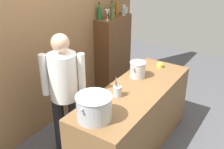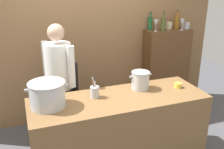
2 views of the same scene
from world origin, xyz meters
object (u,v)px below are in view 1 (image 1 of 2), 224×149
(stockpot_large, at_px, (94,108))
(wine_glass_tall, at_px, (107,13))
(stockpot_small, at_px, (138,69))
(spice_tin_cream, at_px, (112,13))
(wine_bottle_green, at_px, (99,13))
(spice_tin_silver, at_px, (125,11))
(utensil_crock, at_px, (117,91))
(wine_bottle_olive, at_px, (112,12))
(chef, at_px, (64,89))
(butter_jar, at_px, (160,65))
(wine_bottle_amber, at_px, (117,8))
(wine_glass_short, at_px, (124,8))

(stockpot_large, distance_m, wine_glass_tall, 2.19)
(stockpot_large, height_order, stockpot_small, stockpot_large)
(stockpot_small, relative_size, spice_tin_cream, 2.47)
(wine_bottle_green, relative_size, spice_tin_silver, 2.50)
(stockpot_small, bearing_deg, spice_tin_silver, 37.20)
(stockpot_large, height_order, spice_tin_cream, spice_tin_cream)
(wine_bottle_green, bearing_deg, utensil_crock, -137.81)
(utensil_crock, bearing_deg, wine_bottle_olive, 35.14)
(chef, xyz_separation_m, utensil_crock, (0.30, -0.57, 0.01))
(butter_jar, bearing_deg, utensil_crock, 175.47)
(stockpot_large, bearing_deg, utensil_crock, 4.79)
(wine_bottle_olive, xyz_separation_m, spice_tin_silver, (0.45, 0.02, -0.06))
(wine_bottle_green, distance_m, wine_glass_tall, 0.14)
(spice_tin_silver, bearing_deg, stockpot_large, -155.95)
(stockpot_large, bearing_deg, spice_tin_cream, 28.90)
(wine_bottle_green, height_order, wine_bottle_amber, wine_bottle_amber)
(stockpot_large, distance_m, wine_bottle_green, 2.23)
(wine_bottle_amber, bearing_deg, spice_tin_silver, -30.38)
(wine_glass_tall, xyz_separation_m, spice_tin_cream, (0.30, 0.11, -0.07))
(chef, bearing_deg, wine_bottle_amber, -111.22)
(chef, xyz_separation_m, stockpot_small, (0.89, -0.53, 0.04))
(wine_bottle_olive, height_order, spice_tin_silver, wine_bottle_olive)
(chef, relative_size, spice_tin_silver, 14.49)
(wine_bottle_olive, bearing_deg, butter_jar, -109.92)
(stockpot_small, relative_size, spice_tin_silver, 2.47)
(wine_glass_short, bearing_deg, wine_bottle_green, 157.56)
(wine_bottle_olive, xyz_separation_m, spice_tin_cream, (0.19, 0.13, -0.06))
(utensil_crock, height_order, wine_bottle_amber, wine_bottle_amber)
(wine_bottle_green, distance_m, spice_tin_silver, 0.61)
(stockpot_large, xyz_separation_m, wine_glass_short, (2.29, 1.02, 0.47))
(chef, height_order, wine_glass_tall, chef)
(stockpot_large, distance_m, wine_bottle_olive, 2.28)
(chef, bearing_deg, wine_glass_tall, -109.91)
(spice_tin_silver, bearing_deg, chef, -168.18)
(chef, distance_m, wine_glass_short, 2.18)
(chef, relative_size, wine_bottle_green, 5.79)
(wine_bottle_olive, xyz_separation_m, wine_glass_tall, (-0.11, 0.03, 0.02))
(wine_glass_tall, relative_size, spice_tin_cream, 1.61)
(chef, relative_size, wine_bottle_amber, 5.45)
(utensil_crock, bearing_deg, wine_glass_short, 28.92)
(stockpot_small, xyz_separation_m, wine_glass_short, (1.18, 0.93, 0.50))
(spice_tin_cream, bearing_deg, utensil_crock, -144.92)
(stockpot_large, relative_size, wine_bottle_olive, 1.45)
(utensil_crock, bearing_deg, spice_tin_silver, 28.67)
(butter_jar, xyz_separation_m, spice_tin_cream, (0.59, 1.23, 0.51))
(stockpot_small, bearing_deg, utensil_crock, -175.55)
(stockpot_small, xyz_separation_m, wine_bottle_green, (0.71, 1.13, 0.48))
(chef, xyz_separation_m, wine_glass_tall, (1.63, 0.46, 0.54))
(utensil_crock, height_order, wine_glass_short, wine_glass_short)
(stockpot_small, bearing_deg, stockpot_large, -175.39)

